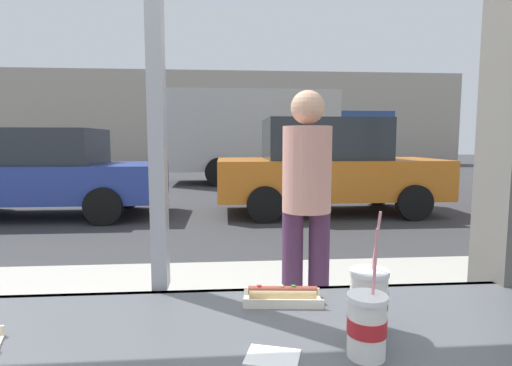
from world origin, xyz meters
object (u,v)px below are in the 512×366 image
Objects in this scene: hotdog_tray_far at (283,295)px; parked_car_blue at (38,172)px; soda_cup_right at (367,324)px; box_truck at (272,134)px; pedestrian at (306,197)px; parked_car_orange at (327,167)px; soda_cup_left at (369,299)px.

hotdog_tray_far is 0.05× the size of parked_car_blue.
box_truck reaches higher than soda_cup_right.
hotdog_tray_far is 1.47m from pedestrian.
parked_car_orange is (1.82, 6.54, -0.04)m from hotdog_tray_far.
soda_cup_left is 6.93m from parked_car_orange.
soda_cup_left is 0.13m from soda_cup_right.
hotdog_tray_far is at bearing 114.63° from soda_cup_right.
box_truck reaches higher than parked_car_orange.
box_truck is 4.44× the size of pedestrian.
pedestrian is at bearing 84.01° from soda_cup_left.
parked_car_orange is (1.62, 6.73, -0.10)m from soda_cup_left.
soda_cup_right is 1.75m from pedestrian.
parked_car_blue is (-3.81, 6.73, -0.18)m from soda_cup_left.
box_truck is at bearing 83.39° from hotdog_tray_far.
soda_cup_right is at bearing -95.79° from box_truck.
parked_car_orange is 2.64× the size of pedestrian.
parked_car_blue is 7.74m from box_truck.
soda_cup_right reaches higher than hotdog_tray_far.
soda_cup_right is 1.23× the size of hotdog_tray_far.
pedestrian reaches higher than soda_cup_right.
box_truck reaches higher than soda_cup_left.
box_truck is (1.43, 12.35, 0.69)m from hotdog_tray_far.
parked_car_orange is (5.43, 0.00, 0.08)m from parked_car_blue.
soda_cup_left is 0.04× the size of box_truck.
parked_car_blue is at bearing 127.90° from pedestrian.
soda_cup_left is 7.74m from parked_car_blue.
soda_cup_right is 0.07× the size of parked_car_orange.
parked_car_blue is 0.62× the size of box_truck.
box_truck is at bearing 93.79° from parked_car_orange.
box_truck reaches higher than hotdog_tray_far.
parked_car_blue is at bearing -180.00° from parked_car_orange.
parked_car_orange is 5.87m from box_truck.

